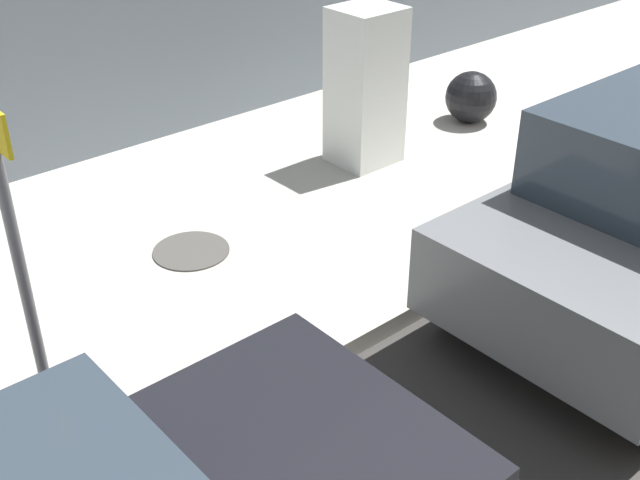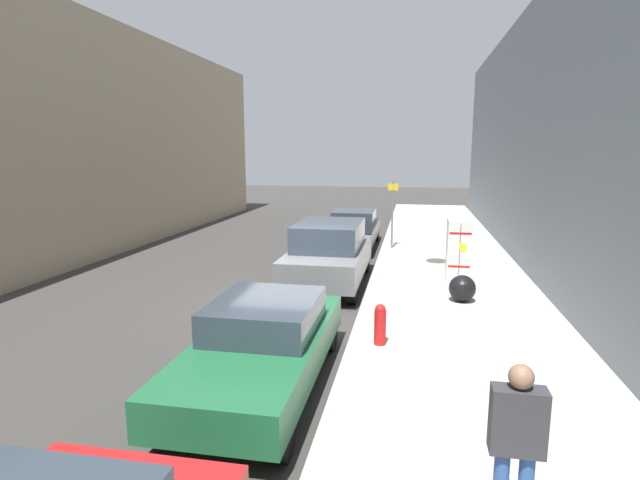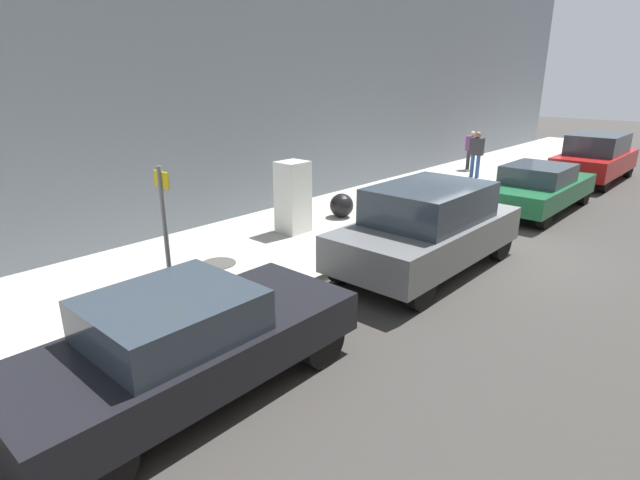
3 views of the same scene
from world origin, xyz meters
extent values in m
cube|color=#B2ADA0|center=(-3.83, 0.00, 0.08)|extent=(4.40, 44.00, 0.17)
cube|color=silver|center=(-3.99, -2.21, 1.02)|extent=(0.62, 0.68, 1.71)
cube|color=black|center=(-3.99, -1.86, 1.02)|extent=(0.01, 0.01, 1.62)
cube|color=yellow|center=(-4.07, -1.86, 1.20)|extent=(0.16, 0.01, 0.22)
cube|color=red|center=(-3.99, -1.86, 1.57)|extent=(0.56, 0.01, 0.05)
cube|color=red|center=(-3.99, -1.86, 0.68)|extent=(0.56, 0.01, 0.05)
cylinder|color=#47443F|center=(-3.57, -4.78, 0.18)|extent=(0.70, 0.70, 0.02)
cylinder|color=slate|center=(-2.01, -6.79, 1.39)|extent=(0.07, 0.07, 2.43)
sphere|color=black|center=(-3.96, -0.42, 0.49)|extent=(0.63, 0.63, 0.63)
cylinder|color=black|center=(-1.26, -5.93, 0.36)|extent=(0.22, 0.72, 0.72)
cylinder|color=black|center=(-1.35, -3.53, 0.36)|extent=(0.22, 0.72, 0.72)
camera|label=1|loc=(1.93, -8.00, 3.96)|focal=45.00mm
camera|label=2|loc=(-2.76, 11.43, 3.71)|focal=28.00mm
camera|label=3|loc=(4.25, -10.40, 3.81)|focal=28.00mm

